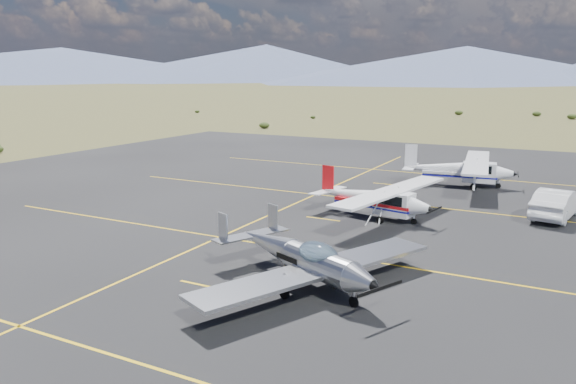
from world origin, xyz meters
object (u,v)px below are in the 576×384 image
Objects in this scene: aircraft_low_wing at (304,258)px; aircraft_cessna at (375,197)px; sedan at (556,203)px; aircraft_plain at (460,169)px.

aircraft_low_wing is 10.86m from aircraft_cessna.
aircraft_low_wing is 17.17m from sedan.
aircraft_cessna is at bearing -109.97° from aircraft_plain.
aircraft_cessna is at bearing 36.36° from sedan.
aircraft_plain reaches higher than aircraft_cessna.
sedan is (8.78, 4.51, -0.32)m from aircraft_cessna.
aircraft_cessna reaches higher than aircraft_low_wing.
aircraft_low_wing reaches higher than sedan.
aircraft_plain is 9.23m from sedan.
aircraft_low_wing is at bearing 72.37° from sedan.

